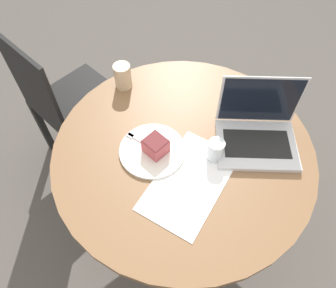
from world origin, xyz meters
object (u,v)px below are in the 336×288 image
(chair, at_px, (67,104))
(plate, at_px, (152,151))
(laptop, at_px, (257,132))
(coffee_glass, at_px, (123,76))

(chair, distance_m, plate, 0.73)
(chair, xyz_separation_m, plate, (-0.02, 0.68, 0.26))
(plate, bearing_deg, laptop, 145.07)
(chair, xyz_separation_m, laptop, (-0.36, 0.91, 0.30))
(coffee_glass, relative_size, laptop, 0.30)
(chair, bearing_deg, laptop, 17.82)
(coffee_glass, bearing_deg, plate, 67.95)
(coffee_glass, xyz_separation_m, laptop, (-0.19, 0.59, -0.01))
(chair, height_order, plate, chair)
(plate, distance_m, laptop, 0.41)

